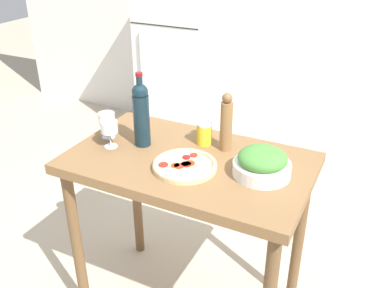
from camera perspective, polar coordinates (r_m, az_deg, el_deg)
wall_back at (r=3.91m, az=15.16°, el=17.49°), size 6.40×0.08×2.60m
refrigerator at (r=4.02m, az=-1.49°, el=11.35°), size 0.65×0.64×1.61m
prep_counter at (r=2.04m, az=-0.42°, el=-5.26°), size 1.12×0.67×0.95m
wine_bottle at (r=2.04m, az=-6.79°, el=4.11°), size 0.08×0.08×0.37m
wine_glass_near at (r=2.07m, az=-10.97°, el=2.06°), size 0.08×0.08×0.13m
wine_glass_far at (r=2.17m, az=-11.30°, el=3.20°), size 0.08×0.08×0.13m
pepper_mill at (r=2.00m, az=4.59°, el=2.83°), size 0.06×0.06×0.29m
salad_bowl at (r=1.85m, az=9.33°, el=-2.56°), size 0.25×0.25×0.13m
homemade_pizza at (r=1.89m, az=-0.98°, el=-2.88°), size 0.29×0.29×0.03m
salt_canister at (r=2.08m, az=1.69°, el=1.44°), size 0.08×0.08×0.11m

